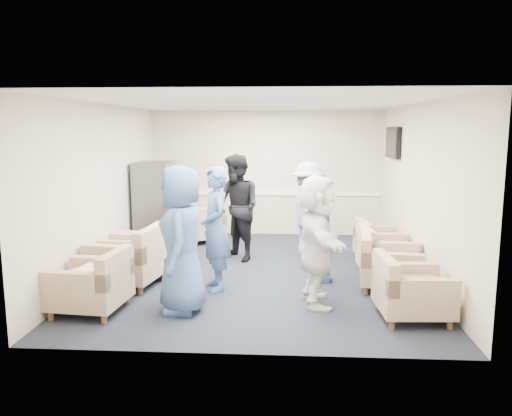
# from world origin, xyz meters

# --- Properties ---
(floor) EXTENTS (6.00, 6.00, 0.00)m
(floor) POSITION_xyz_m (0.00, 0.00, 0.00)
(floor) COLOR black
(floor) RESTS_ON ground
(ceiling) EXTENTS (6.00, 6.00, 0.00)m
(ceiling) POSITION_xyz_m (0.00, 0.00, 2.70)
(ceiling) COLOR silver
(ceiling) RESTS_ON back_wall
(back_wall) EXTENTS (5.00, 0.02, 2.70)m
(back_wall) POSITION_xyz_m (0.00, 3.00, 1.35)
(back_wall) COLOR beige
(back_wall) RESTS_ON floor
(front_wall) EXTENTS (5.00, 0.02, 2.70)m
(front_wall) POSITION_xyz_m (0.00, -3.00, 1.35)
(front_wall) COLOR beige
(front_wall) RESTS_ON floor
(left_wall) EXTENTS (0.02, 6.00, 2.70)m
(left_wall) POSITION_xyz_m (-2.50, 0.00, 1.35)
(left_wall) COLOR beige
(left_wall) RESTS_ON floor
(right_wall) EXTENTS (0.02, 6.00, 2.70)m
(right_wall) POSITION_xyz_m (2.50, 0.00, 1.35)
(right_wall) COLOR beige
(right_wall) RESTS_ON floor
(chair_rail) EXTENTS (4.98, 0.04, 0.06)m
(chair_rail) POSITION_xyz_m (0.00, 2.98, 0.90)
(chair_rail) COLOR white
(chair_rail) RESTS_ON back_wall
(tv) EXTENTS (0.10, 1.00, 0.58)m
(tv) POSITION_xyz_m (2.44, 1.80, 2.05)
(tv) COLOR black
(tv) RESTS_ON right_wall
(armchair_left_near) EXTENTS (0.93, 0.93, 0.68)m
(armchair_left_near) POSITION_xyz_m (-1.98, -1.91, 0.34)
(armchair_left_near) COLOR tan
(armchair_left_near) RESTS_ON floor
(armchair_left_mid) EXTENTS (1.09, 1.09, 0.76)m
(armchair_left_mid) POSITION_xyz_m (-1.85, -0.80, 0.38)
(armchair_left_mid) COLOR tan
(armchair_left_mid) RESTS_ON floor
(armchair_left_far) EXTENTS (0.88, 0.88, 0.67)m
(armchair_left_far) POSITION_xyz_m (-1.96, -0.18, 0.33)
(armchair_left_far) COLOR tan
(armchair_left_far) RESTS_ON floor
(armchair_right_near) EXTENTS (0.88, 0.88, 0.67)m
(armchair_right_near) POSITION_xyz_m (1.93, -1.89, 0.33)
(armchair_right_near) COLOR tan
(armchair_right_near) RESTS_ON floor
(armchair_right_midnear) EXTENTS (0.95, 0.95, 0.68)m
(armchair_right_midnear) POSITION_xyz_m (1.89, -0.72, 0.34)
(armchair_right_midnear) COLOR tan
(armchair_right_midnear) RESTS_ON floor
(armchair_right_midfar) EXTENTS (0.88, 0.88, 0.66)m
(armchair_right_midfar) POSITION_xyz_m (1.98, -0.06, 0.33)
(armchair_right_midfar) COLOR tan
(armchair_right_midfar) RESTS_ON floor
(armchair_right_far) EXTENTS (0.89, 0.89, 0.62)m
(armchair_right_far) POSITION_xyz_m (2.04, 0.78, 0.31)
(armchair_right_far) COLOR tan
(armchair_right_far) RESTS_ON floor
(armchair_corner) EXTENTS (1.10, 1.10, 0.64)m
(armchair_corner) POSITION_xyz_m (-1.28, 2.10, 0.32)
(armchair_corner) COLOR tan
(armchair_corner) RESTS_ON floor
(vending_machine) EXTENTS (0.69, 0.80, 1.68)m
(vending_machine) POSITION_xyz_m (-2.09, 1.55, 0.84)
(vending_machine) COLOR #53525B
(vending_machine) RESTS_ON floor
(backpack) EXTENTS (0.26, 0.19, 0.42)m
(backpack) POSITION_xyz_m (-1.48, -0.51, 0.22)
(backpack) COLOR black
(backpack) RESTS_ON floor
(pillow) EXTENTS (0.40, 0.49, 0.13)m
(pillow) POSITION_xyz_m (-1.99, -1.90, 0.52)
(pillow) COLOR white
(pillow) RESTS_ON armchair_left_near
(person_front_left) EXTENTS (0.69, 0.97, 1.86)m
(person_front_left) POSITION_xyz_m (-0.87, -1.79, 0.93)
(person_front_left) COLOR #41649D
(person_front_left) RESTS_ON floor
(person_mid_left) EXTENTS (0.64, 0.76, 1.78)m
(person_mid_left) POSITION_xyz_m (-0.58, -0.89, 0.89)
(person_mid_left) COLOR #41649D
(person_mid_left) RESTS_ON floor
(person_back_left) EXTENTS (1.13, 1.15, 1.87)m
(person_back_left) POSITION_xyz_m (-0.42, 0.75, 0.94)
(person_back_left) COLOR black
(person_back_left) RESTS_ON floor
(person_back_right) EXTENTS (0.85, 1.22, 1.73)m
(person_back_right) POSITION_xyz_m (0.83, 1.03, 0.87)
(person_back_right) COLOR beige
(person_back_right) RESTS_ON floor
(person_mid_right) EXTENTS (0.42, 0.90, 1.50)m
(person_mid_right) POSITION_xyz_m (0.96, -0.40, 0.75)
(person_mid_right) COLOR #41649D
(person_mid_right) RESTS_ON floor
(person_front_right) EXTENTS (0.62, 1.63, 1.73)m
(person_front_right) POSITION_xyz_m (0.84, -1.45, 0.86)
(person_front_right) COLOR white
(person_front_right) RESTS_ON floor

